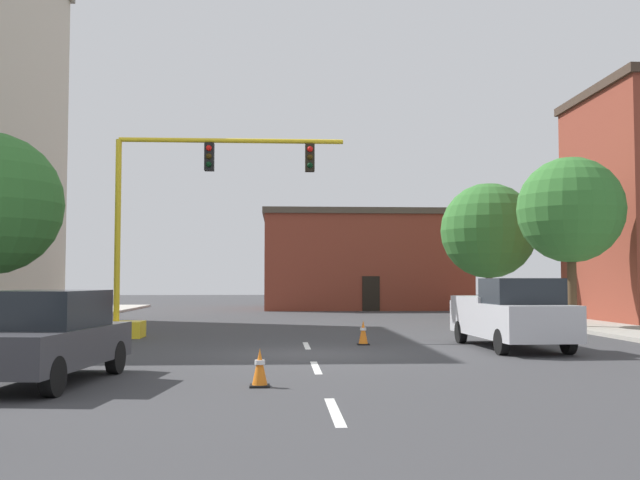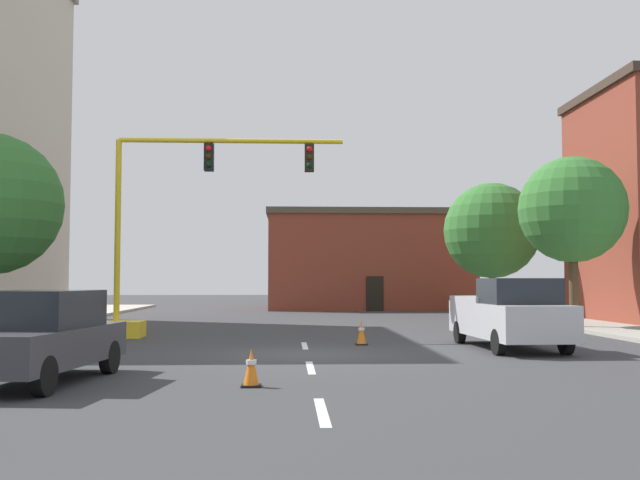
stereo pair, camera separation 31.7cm
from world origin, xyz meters
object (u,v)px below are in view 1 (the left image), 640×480
at_px(traffic_signal_gantry, 149,272).
at_px(tree_right_mid, 571,210).
at_px(tree_right_far, 489,231).
at_px(pickup_truck_silver, 511,314).
at_px(sedan_dark_gray_mid_left, 46,336).
at_px(traffic_cone_roadside_b, 363,333).
at_px(traffic_cone_roadside_a, 260,368).

height_order(traffic_signal_gantry, tree_right_mid, traffic_signal_gantry).
relative_size(tree_right_far, pickup_truck_silver, 1.30).
relative_size(tree_right_mid, sedan_dark_gray_mid_left, 1.46).
distance_m(tree_right_mid, sedan_dark_gray_mid_left, 21.74).
distance_m(traffic_signal_gantry, tree_right_far, 20.61).
relative_size(traffic_signal_gantry, traffic_cone_roadside_b, 11.60).
bearing_deg(tree_right_mid, traffic_cone_roadside_a, -128.45).
distance_m(tree_right_mid, traffic_cone_roadside_b, 11.87).
relative_size(tree_right_far, traffic_cone_roadside_a, 10.25).
height_order(tree_right_far, pickup_truck_silver, tree_right_far).
xyz_separation_m(pickup_truck_silver, traffic_cone_roadside_a, (-6.93, -7.17, -0.63)).
xyz_separation_m(traffic_signal_gantry, tree_right_mid, (15.95, 3.15, 2.49)).
bearing_deg(sedan_dark_gray_mid_left, traffic_cone_roadside_a, -9.31).
distance_m(sedan_dark_gray_mid_left, traffic_cone_roadside_a, 4.12).
distance_m(tree_right_mid, traffic_cone_roadside_a, 19.61).
bearing_deg(tree_right_far, traffic_signal_gantry, -139.51).
xyz_separation_m(tree_right_far, traffic_cone_roadside_b, (-8.63, -16.52, -4.21)).
bearing_deg(pickup_truck_silver, tree_right_mid, 57.57).
relative_size(pickup_truck_silver, traffic_cone_roadside_a, 7.88).
bearing_deg(traffic_signal_gantry, pickup_truck_silver, -22.87).
bearing_deg(sedan_dark_gray_mid_left, pickup_truck_silver, 30.71).
bearing_deg(traffic_cone_roadside_b, traffic_signal_gantry, 155.06).
bearing_deg(pickup_truck_silver, tree_right_far, 75.71).
height_order(tree_right_mid, pickup_truck_silver, tree_right_mid).
bearing_deg(pickup_truck_silver, traffic_cone_roadside_a, -134.02).
bearing_deg(pickup_truck_silver, traffic_signal_gantry, 157.13).
height_order(tree_right_mid, traffic_cone_roadside_b, tree_right_mid).
xyz_separation_m(pickup_truck_silver, sedan_dark_gray_mid_left, (-10.96, -6.51, -0.09)).
distance_m(sedan_dark_gray_mid_left, traffic_cone_roadside_b, 10.53).
height_order(traffic_signal_gantry, traffic_cone_roadside_a, traffic_signal_gantry).
bearing_deg(tree_right_mid, sedan_dark_gray_mid_left, -138.05).
bearing_deg(traffic_cone_roadside_b, tree_right_mid, 35.31).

